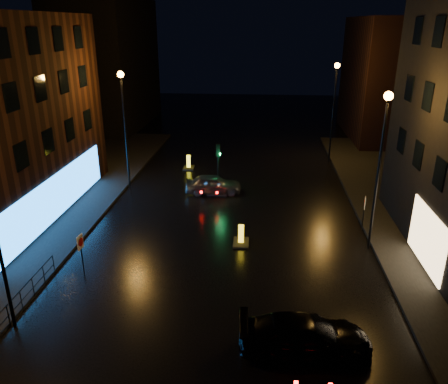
{
  "coord_description": "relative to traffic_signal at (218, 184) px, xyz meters",
  "views": [
    {
      "loc": [
        1.85,
        -15.6,
        11.39
      ],
      "look_at": [
        -0.11,
        6.45,
        2.8
      ],
      "focal_mm": 35.0,
      "sensor_mm": 36.0,
      "label": 1
    }
  ],
  "objects": [
    {
      "name": "ground",
      "position": [
        1.2,
        -14.0,
        -0.5
      ],
      "size": [
        120.0,
        120.0,
        0.0
      ],
      "primitive_type": "plane",
      "color": "black",
      "rests_on": "ground"
    },
    {
      "name": "road_sign_right",
      "position": [
        9.1,
        -5.76,
        1.03
      ],
      "size": [
        0.15,
        0.49,
        2.05
      ],
      "rotation": [
        0.0,
        0.0,
        2.94
      ],
      "color": "black",
      "rests_on": "ground"
    },
    {
      "name": "guard_railing",
      "position": [
        -6.8,
        -15.0,
        0.24
      ],
      "size": [
        0.05,
        6.04,
        1.0
      ],
      "color": "black",
      "rests_on": "ground"
    },
    {
      "name": "building_far_left",
      "position": [
        -14.8,
        21.0,
        6.5
      ],
      "size": [
        8.0,
        16.0,
        14.0
      ],
      "primitive_type": "cube",
      "color": "black",
      "rests_on": "ground"
    },
    {
      "name": "bollard_near",
      "position": [
        2.08,
        -8.15,
        -0.26
      ],
      "size": [
        0.88,
        1.3,
        1.13
      ],
      "rotation": [
        0.0,
        0.0,
        0.01
      ],
      "color": "black",
      "rests_on": "ground"
    },
    {
      "name": "building_far_right",
      "position": [
        16.2,
        18.0,
        5.5
      ],
      "size": [
        8.0,
        14.0,
        12.0
      ],
      "primitive_type": "cube",
      "color": "black",
      "rests_on": "ground"
    },
    {
      "name": "silver_hatchback",
      "position": [
        -0.3,
        -0.61,
        0.17
      ],
      "size": [
        4.1,
        2.02,
        1.35
      ],
      "primitive_type": "imported",
      "rotation": [
        0.0,
        0.0,
        1.68
      ],
      "color": "#A1A4A9",
      "rests_on": "ground"
    },
    {
      "name": "dark_sedan",
      "position": [
        4.87,
        -16.43,
        0.2
      ],
      "size": [
        4.98,
        2.28,
        1.41
      ],
      "primitive_type": "imported",
      "rotation": [
        0.0,
        0.0,
        1.63
      ],
      "color": "black",
      "rests_on": "ground"
    },
    {
      "name": "street_lamp_rfar",
      "position": [
        9.0,
        8.0,
        5.06
      ],
      "size": [
        0.44,
        0.44,
        8.37
      ],
      "color": "black",
      "rests_on": "ground"
    },
    {
      "name": "traffic_signal",
      "position": [
        0.0,
        0.0,
        0.0
      ],
      "size": [
        1.4,
        2.4,
        3.45
      ],
      "color": "black",
      "rests_on": "ground"
    },
    {
      "name": "street_lamp_lfar",
      "position": [
        -6.6,
        -0.0,
        5.06
      ],
      "size": [
        0.44,
        0.44,
        8.37
      ],
      "color": "black",
      "rests_on": "ground"
    },
    {
      "name": "street_lamp_rnear",
      "position": [
        9.0,
        -8.0,
        5.06
      ],
      "size": [
        0.44,
        0.44,
        8.37
      ],
      "color": "black",
      "rests_on": "ground"
    },
    {
      "name": "bollard_far",
      "position": [
        -2.98,
        4.84,
        -0.25
      ],
      "size": [
        0.93,
        1.34,
        1.14
      ],
      "rotation": [
        0.0,
        0.0,
        0.04
      ],
      "color": "black",
      "rests_on": "ground"
    },
    {
      "name": "pavement_left",
      "position": [
        -12.8,
        -6.0,
        -0.43
      ],
      "size": [
        12.0,
        44.0,
        0.15
      ],
      "primitive_type": "cube",
      "color": "black",
      "rests_on": "ground"
    },
    {
      "name": "road_sign_left",
      "position": [
        -5.3,
        -12.03,
        1.1
      ],
      "size": [
        0.1,
        0.52,
        2.14
      ],
      "rotation": [
        0.0,
        0.0,
        -0.08
      ],
      "color": "black",
      "rests_on": "ground"
    }
  ]
}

